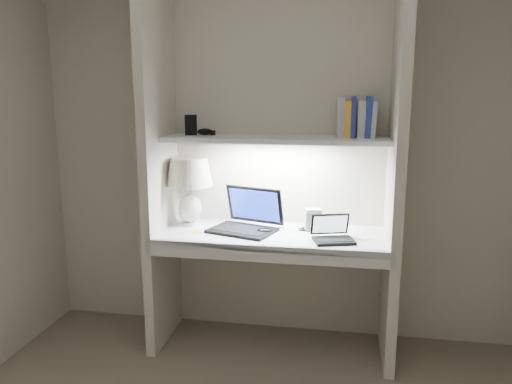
% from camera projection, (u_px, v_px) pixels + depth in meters
% --- Properties ---
extents(back_wall, '(3.20, 0.01, 2.50)m').
position_uv_depth(back_wall, '(279.00, 152.00, 3.30)').
color(back_wall, beige).
rests_on(back_wall, floor).
extents(alcove_panel_left, '(0.06, 0.55, 2.50)m').
position_uv_depth(alcove_panel_left, '(159.00, 155.00, 3.16)').
color(alcove_panel_left, beige).
rests_on(alcove_panel_left, floor).
extents(alcove_panel_right, '(0.06, 0.55, 2.50)m').
position_uv_depth(alcove_panel_right, '(396.00, 160.00, 2.91)').
color(alcove_panel_right, beige).
rests_on(alcove_panel_right, floor).
extents(desk, '(1.40, 0.55, 0.04)m').
position_uv_depth(desk, '(272.00, 236.00, 3.14)').
color(desk, white).
rests_on(desk, alcove_panel_left).
extents(desk_apron, '(1.46, 0.03, 0.10)m').
position_uv_depth(desk_apron, '(266.00, 254.00, 2.89)').
color(desk_apron, silver).
rests_on(desk_apron, desk).
extents(shelf, '(1.40, 0.36, 0.03)m').
position_uv_depth(shelf, '(275.00, 139.00, 3.11)').
color(shelf, silver).
rests_on(shelf, back_wall).
extents(strip_light, '(0.60, 0.04, 0.02)m').
position_uv_depth(strip_light, '(275.00, 143.00, 3.11)').
color(strip_light, white).
rests_on(strip_light, shelf).
extents(table_lamp, '(0.31, 0.31, 0.45)m').
position_uv_depth(table_lamp, '(189.00, 180.00, 3.27)').
color(table_lamp, white).
rests_on(table_lamp, desk).
extents(laptop_main, '(0.48, 0.45, 0.27)m').
position_uv_depth(laptop_main, '(247.00, 221.00, 3.20)').
color(laptop_main, black).
rests_on(laptop_main, desk).
extents(laptop_netbook, '(0.28, 0.26, 0.15)m').
position_uv_depth(laptop_netbook, '(332.00, 234.00, 2.97)').
color(laptop_netbook, black).
rests_on(laptop_netbook, desk).
extents(speaker, '(0.11, 0.09, 0.14)m').
position_uv_depth(speaker, '(313.00, 220.00, 3.18)').
color(speaker, silver).
rests_on(speaker, desk).
extents(mouse, '(0.11, 0.08, 0.04)m').
position_uv_depth(mouse, '(265.00, 231.00, 3.12)').
color(mouse, black).
rests_on(mouse, desk).
extents(cable_coil, '(0.11, 0.11, 0.01)m').
position_uv_depth(cable_coil, '(308.00, 228.00, 3.22)').
color(cable_coil, black).
rests_on(cable_coil, desk).
extents(sticky_note, '(0.11, 0.11, 0.00)m').
position_uv_depth(sticky_note, '(196.00, 231.00, 3.17)').
color(sticky_note, yellow).
rests_on(sticky_note, desk).
extents(book_row, '(0.24, 0.17, 0.25)m').
position_uv_depth(book_row, '(356.00, 118.00, 3.05)').
color(book_row, '#BBBBBB').
rests_on(book_row, shelf).
extents(shelf_box, '(0.09, 0.07, 0.13)m').
position_uv_depth(shelf_box, '(191.00, 125.00, 3.22)').
color(shelf_box, black).
rests_on(shelf_box, shelf).
extents(shelf_gadget, '(0.12, 0.10, 0.04)m').
position_uv_depth(shelf_gadget, '(205.00, 132.00, 3.22)').
color(shelf_gadget, black).
rests_on(shelf_gadget, shelf).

